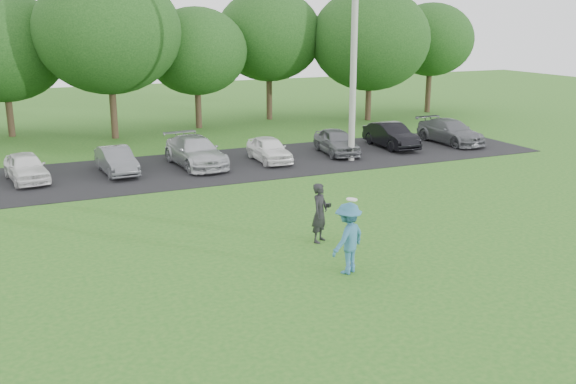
% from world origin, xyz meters
% --- Properties ---
extents(ground, '(100.00, 100.00, 0.00)m').
position_xyz_m(ground, '(0.00, 0.00, 0.00)').
color(ground, '#24621C').
rests_on(ground, ground).
extents(parking_lot, '(32.00, 6.50, 0.03)m').
position_xyz_m(parking_lot, '(0.00, 13.00, 0.01)').
color(parking_lot, black).
rests_on(parking_lot, ground).
extents(utility_pole, '(0.28, 0.28, 9.23)m').
position_xyz_m(utility_pole, '(6.69, 11.61, 4.62)').
color(utility_pole, '#A2A19D').
rests_on(utility_pole, ground).
extents(frisbee_player, '(1.34, 1.14, 1.97)m').
position_xyz_m(frisbee_player, '(0.18, 0.25, 0.90)').
color(frisbee_player, teal).
rests_on(frisbee_player, ground).
extents(camera_bystander, '(0.74, 0.71, 1.71)m').
position_xyz_m(camera_bystander, '(0.58, 2.59, 0.85)').
color(camera_bystander, black).
rests_on(camera_bystander, ground).
extents(parked_cars, '(28.18, 4.47, 1.24)m').
position_xyz_m(parked_cars, '(1.19, 13.20, 0.61)').
color(parked_cars, '#A8AAAF').
rests_on(parked_cars, parking_lot).
extents(tree_row, '(42.39, 9.85, 8.64)m').
position_xyz_m(tree_row, '(1.51, 22.76, 4.91)').
color(tree_row, '#38281C').
rests_on(tree_row, ground).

